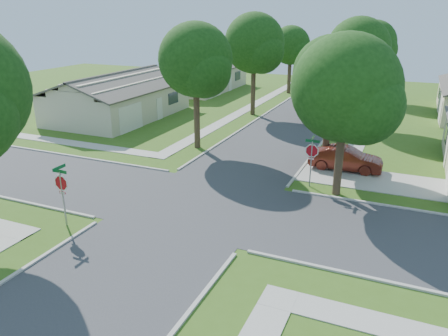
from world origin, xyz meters
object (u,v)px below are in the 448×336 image
tree_w_mid (255,46)px  tree_w_far (291,47)px  stop_sign_ne (312,153)px  house_nw_far (199,78)px  tree_w_near (196,63)px  car_driveway (346,159)px  car_curb_east (317,111)px  stop_sign_sw (61,185)px  tree_e_near (332,78)px  car_curb_west (305,86)px  house_nw_near (119,101)px  tree_e_mid (359,52)px  tree_e_far (374,45)px  tree_ne_corner (347,93)px

tree_w_mid → tree_w_far: size_ratio=1.19×
stop_sign_ne → house_nw_far: bearing=127.2°
tree_w_near → car_driveway: bearing=-3.4°
car_curb_east → stop_sign_sw: bearing=-110.0°
tree_e_near → car_curb_west: size_ratio=1.89×
stop_sign_sw → car_curb_east: stop_sign_sw is taller
car_driveway → stop_sign_ne: bearing=158.0°
tree_w_near → tree_w_mid: size_ratio=0.94×
stop_sign_sw → house_nw_near: house_nw_near is taller
tree_e_mid → house_nw_far: bearing=152.1°
stop_sign_ne → tree_w_far: bearing=107.7°
tree_e_near → tree_w_near: size_ratio=0.92×
stop_sign_ne → tree_e_far: 29.57m
tree_w_far → car_curb_west: size_ratio=1.84×
stop_sign_ne → tree_w_far: 30.96m
stop_sign_ne → tree_ne_corner: tree_ne_corner is taller
tree_e_far → house_nw_near: size_ratio=0.64×
tree_e_mid → tree_ne_corner: (1.60, -16.80, -0.66)m
stop_sign_sw → tree_w_near: bearing=89.8°
car_driveway → car_curb_east: bearing=18.8°
house_nw_near → car_curb_east: bearing=20.1°
stop_sign_sw → car_curb_west: bearing=87.9°
tree_e_far → tree_w_mid: tree_w_mid is taller
house_nw_far → car_curb_east: bearing=-31.2°
car_driveway → tree_ne_corner: bearing=-177.5°
stop_sign_ne → tree_ne_corner: size_ratio=0.34×
tree_e_far → tree_w_mid: size_ratio=0.91×
stop_sign_sw → house_nw_far: 38.40m
tree_w_mid → tree_e_near: bearing=-52.0°
tree_ne_corner → car_curb_west: 33.99m
stop_sign_sw → tree_w_near: 14.30m
tree_w_mid → tree_w_far: 13.04m
tree_e_near → house_nw_near: bearing=163.9°
tree_e_near → house_nw_far: 31.24m
tree_ne_corner → house_nw_near: (-22.35, 10.79, -4.08)m
tree_w_far → car_curb_east: tree_w_far is taller
stop_sign_sw → tree_ne_corner: 14.64m
house_nw_far → car_driveway: (22.11, -23.63, -0.78)m
tree_e_far → car_driveway: tree_e_far is taller
tree_e_mid → car_curb_east: 6.36m
house_nw_near → car_driveway: (22.11, -6.63, -0.78)m
tree_e_near → tree_w_mid: bearing=128.0°
house_nw_far → tree_e_mid: bearing=-27.9°
car_driveway → car_curb_west: 29.59m
tree_ne_corner → tree_w_near: bearing=156.4°
stop_sign_sw → tree_w_mid: 26.09m
tree_w_far → car_driveway: 28.22m
tree_e_near → tree_e_mid: size_ratio=0.90×
tree_e_mid → car_driveway: bearing=-83.8°
tree_e_far → tree_ne_corner: bearing=-86.9°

